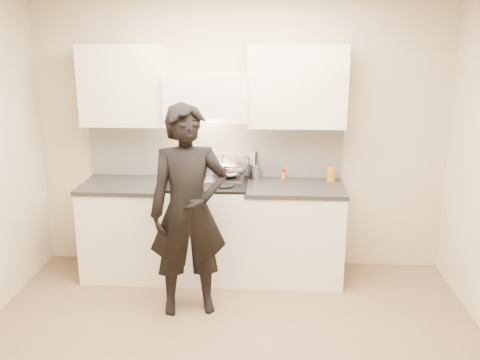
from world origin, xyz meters
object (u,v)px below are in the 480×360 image
stove (208,228)px  utensil_crock (255,170)px  wok (229,166)px  counter_right (294,232)px  person (189,211)px

stove → utensil_crock: size_ratio=3.48×
wok → utensil_crock: 0.27m
stove → wok: wok is taller
counter_right → utensil_crock: 0.70m
person → counter_right: bearing=24.6°
utensil_crock → stove: bearing=-154.1°
stove → wok: size_ratio=2.09×
wok → utensil_crock: bearing=16.4°
counter_right → utensil_crock: (-0.38, 0.22, 0.54)m
utensil_crock → wok: bearing=-163.6°
person → wok: bearing=59.1°
counter_right → utensil_crock: size_ratio=3.34×
utensil_crock → person: person is taller
stove → person: bearing=-95.4°
utensil_crock → person: bearing=-119.3°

